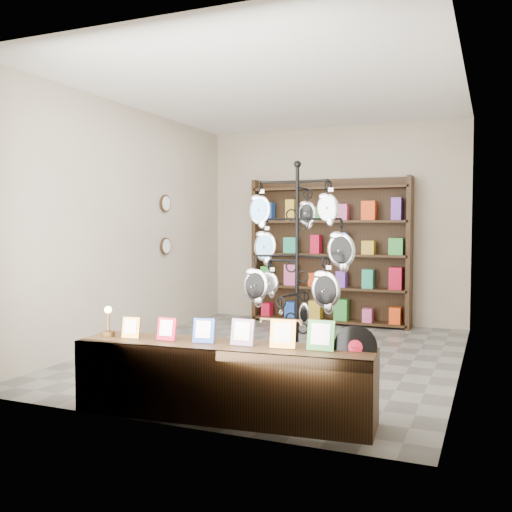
% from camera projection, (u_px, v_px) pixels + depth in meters
% --- Properties ---
extents(ground, '(5.00, 5.00, 0.00)m').
position_uv_depth(ground, '(276.00, 354.00, 6.58)').
color(ground, slate).
rests_on(ground, ground).
extents(room_envelope, '(5.00, 5.00, 5.00)m').
position_uv_depth(room_envelope, '(277.00, 194.00, 6.48)').
color(room_envelope, '#B4A891').
rests_on(room_envelope, ground).
extents(display_tree, '(1.07, 0.88, 2.08)m').
position_uv_depth(display_tree, '(297.00, 256.00, 5.28)').
color(display_tree, black).
rests_on(display_tree, ground).
extents(front_shelf, '(2.37, 0.69, 0.82)m').
position_uv_depth(front_shelf, '(223.00, 380.00, 4.40)').
color(front_shelf, black).
rests_on(front_shelf, ground).
extents(back_shelving, '(2.42, 0.36, 2.20)m').
position_uv_depth(back_shelving, '(330.00, 256.00, 8.64)').
color(back_shelving, black).
rests_on(back_shelving, ground).
extents(wall_clocks, '(0.03, 0.24, 0.84)m').
position_uv_depth(wall_clocks, '(165.00, 225.00, 8.00)').
color(wall_clocks, black).
rests_on(wall_clocks, ground).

